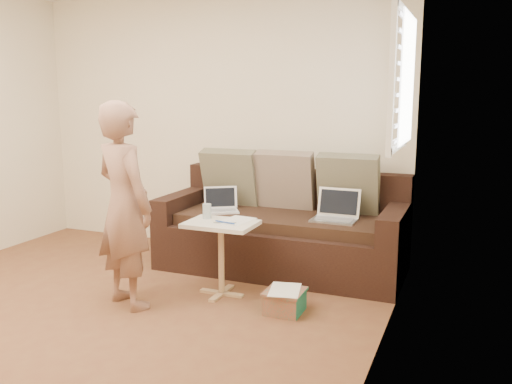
% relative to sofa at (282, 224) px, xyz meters
% --- Properties ---
extents(floor, '(4.50, 4.50, 0.00)m').
position_rel_sofa_xyz_m(floor, '(-0.90, -1.77, -0.42)').
color(floor, brown).
rests_on(floor, ground).
extents(wall_back, '(4.00, 0.00, 4.00)m').
position_rel_sofa_xyz_m(wall_back, '(-0.90, 0.48, 0.87)').
color(wall_back, beige).
rests_on(wall_back, ground).
extents(wall_right, '(0.00, 4.50, 4.50)m').
position_rel_sofa_xyz_m(wall_right, '(1.10, -1.77, 0.87)').
color(wall_right, beige).
rests_on(wall_right, ground).
extents(window_blinds, '(0.12, 0.88, 1.08)m').
position_rel_sofa_xyz_m(window_blinds, '(1.05, -0.27, 1.28)').
color(window_blinds, white).
rests_on(window_blinds, wall_right).
extents(sofa, '(2.20, 0.95, 0.85)m').
position_rel_sofa_xyz_m(sofa, '(0.00, 0.00, 0.00)').
color(sofa, black).
rests_on(sofa, ground).
extents(pillow_left, '(0.55, 0.29, 0.57)m').
position_rel_sofa_xyz_m(pillow_left, '(-0.60, 0.20, 0.37)').
color(pillow_left, brown).
rests_on(pillow_left, sofa).
extents(pillow_mid, '(0.55, 0.27, 0.57)m').
position_rel_sofa_xyz_m(pillow_mid, '(-0.05, 0.24, 0.37)').
color(pillow_mid, '#786256').
rests_on(pillow_mid, sofa).
extents(pillow_right, '(0.55, 0.28, 0.57)m').
position_rel_sofa_xyz_m(pillow_right, '(0.55, 0.24, 0.37)').
color(pillow_right, brown).
rests_on(pillow_right, sofa).
extents(laptop_silver, '(0.38, 0.28, 0.25)m').
position_rel_sofa_xyz_m(laptop_silver, '(0.51, -0.09, 0.10)').
color(laptop_silver, '#B7BABC').
rests_on(laptop_silver, sofa).
extents(laptop_white, '(0.38, 0.36, 0.23)m').
position_rel_sofa_xyz_m(laptop_white, '(-0.54, -0.14, 0.10)').
color(laptop_white, white).
rests_on(laptop_white, sofa).
extents(person, '(0.67, 0.57, 1.56)m').
position_rel_sofa_xyz_m(person, '(-0.81, -1.24, 0.35)').
color(person, brown).
rests_on(person, ground).
extents(side_table, '(0.55, 0.38, 0.60)m').
position_rel_sofa_xyz_m(side_table, '(-0.23, -0.79, -0.12)').
color(side_table, silver).
rests_on(side_table, ground).
extents(drinking_glass, '(0.07, 0.07, 0.12)m').
position_rel_sofa_xyz_m(drinking_glass, '(-0.39, -0.72, 0.24)').
color(drinking_glass, silver).
rests_on(drinking_glass, side_table).
extents(scissors, '(0.18, 0.10, 0.02)m').
position_rel_sofa_xyz_m(scissors, '(-0.18, -0.83, 0.18)').
color(scissors, silver).
rests_on(scissors, side_table).
extents(paper_on_table, '(0.25, 0.33, 0.00)m').
position_rel_sofa_xyz_m(paper_on_table, '(-0.13, -0.71, 0.18)').
color(paper_on_table, white).
rests_on(paper_on_table, side_table).
extents(striped_box, '(0.28, 0.28, 0.18)m').
position_rel_sofa_xyz_m(striped_box, '(0.36, -0.94, -0.34)').
color(striped_box, red).
rests_on(striped_box, ground).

